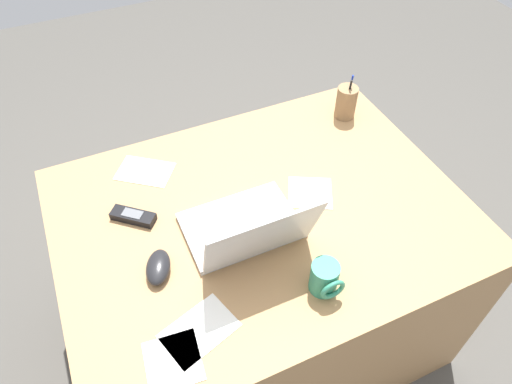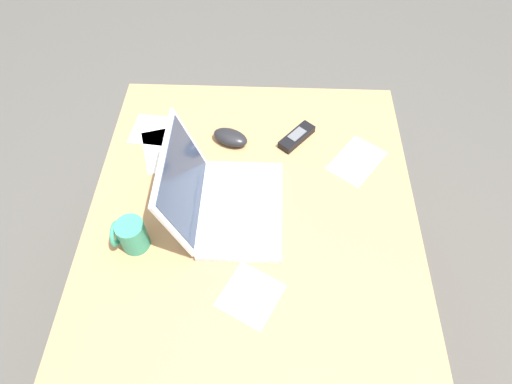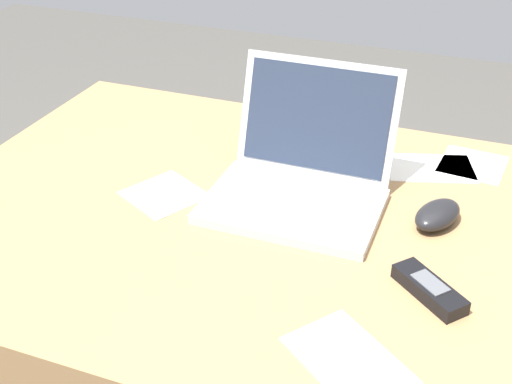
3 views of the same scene
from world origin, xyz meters
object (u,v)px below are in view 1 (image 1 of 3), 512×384
at_px(laptop, 247,229).
at_px(pen_holder, 346,102).
at_px(computer_mouse, 158,267).
at_px(coffee_mug_white, 325,279).
at_px(cordless_phone, 133,216).

xyz_separation_m(laptop, pen_holder, (-0.54, -0.37, 0.01)).
bearing_deg(computer_mouse, pen_holder, -132.49).
xyz_separation_m(computer_mouse, pen_holder, (-0.80, -0.37, 0.04)).
bearing_deg(laptop, computer_mouse, -0.07).
distance_m(coffee_mug_white, cordless_phone, 0.58).
height_order(computer_mouse, cordless_phone, computer_mouse).
height_order(computer_mouse, pen_holder, pen_holder).
bearing_deg(laptop, coffee_mug_white, 117.29).
distance_m(laptop, cordless_phone, 0.34).
relative_size(computer_mouse, pen_holder, 0.67).
distance_m(cordless_phone, pen_holder, 0.84).
xyz_separation_m(coffee_mug_white, pen_holder, (-0.43, -0.60, 0.01)).
relative_size(laptop, cordless_phone, 2.50).
distance_m(coffee_mug_white, pen_holder, 0.73).
relative_size(cordless_phone, pen_holder, 0.77).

